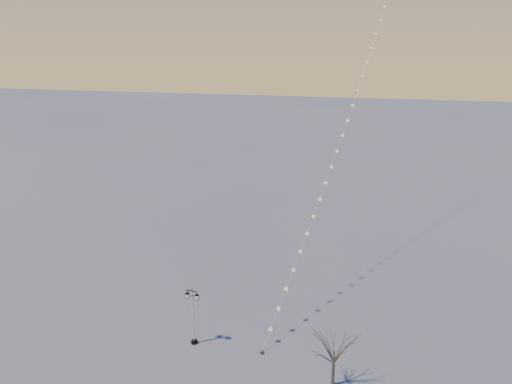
# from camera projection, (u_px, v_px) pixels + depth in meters

# --- Properties ---
(ground) EXTENTS (300.00, 300.00, 0.00)m
(ground) POSITION_uv_depth(u_px,v_px,m) (224.00, 362.00, 33.34)
(ground) COLOR #5E5F60
(ground) RESTS_ON ground
(street_lamp) EXTENTS (1.16, 0.51, 4.59)m
(street_lamp) POSITION_uv_depth(u_px,v_px,m) (193.00, 314.00, 34.61)
(street_lamp) COLOR black
(street_lamp) RESTS_ON ground
(bare_tree) EXTENTS (2.39, 2.39, 3.97)m
(bare_tree) POSITION_uv_depth(u_px,v_px,m) (335.00, 350.00, 30.31)
(bare_tree) COLOR #483D2E
(bare_tree) RESTS_ON ground
(kite_train) EXTENTS (13.22, 47.31, 45.99)m
(kite_train) POSITION_uv_depth(u_px,v_px,m) (371.00, 25.00, 47.29)
(kite_train) COLOR #33281D
(kite_train) RESTS_ON ground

